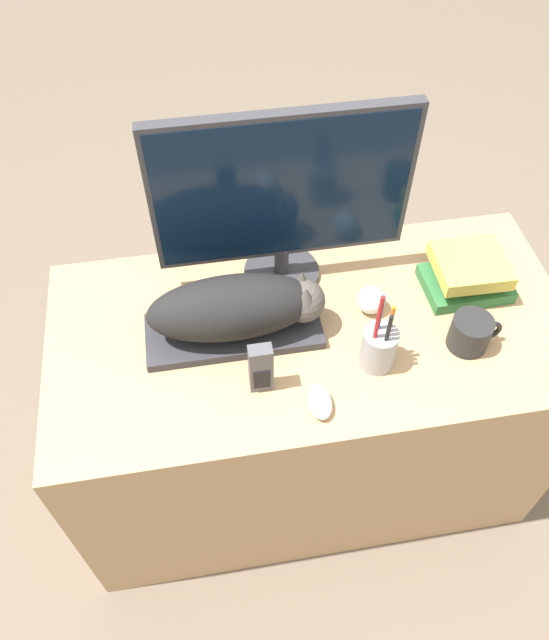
{
  "coord_description": "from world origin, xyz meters",
  "views": [
    {
      "loc": [
        -0.24,
        -0.59,
        1.89
      ],
      "look_at": [
        -0.09,
        0.3,
        0.78
      ],
      "focal_mm": 35.0,
      "sensor_mm": 36.0,
      "label": 1
    }
  ],
  "objects": [
    {
      "name": "book_stack",
      "position": [
        0.41,
        0.37,
        0.77
      ],
      "size": [
        0.21,
        0.16,
        0.1
      ],
      "color": "#2D6B38",
      "rests_on": "desk"
    },
    {
      "name": "cat",
      "position": [
        -0.17,
        0.32,
        0.82
      ],
      "size": [
        0.41,
        0.15,
        0.15
      ],
      "color": "black",
      "rests_on": "keyboard"
    },
    {
      "name": "monitor",
      "position": [
        -0.04,
        0.49,
        0.98
      ],
      "size": [
        0.6,
        0.19,
        0.47
      ],
      "color": "#333338",
      "rests_on": "desk"
    },
    {
      "name": "baseball",
      "position": [
        0.15,
        0.34,
        0.75
      ],
      "size": [
        0.07,
        0.07,
        0.07
      ],
      "color": "silver",
      "rests_on": "desk"
    },
    {
      "name": "phone",
      "position": [
        -0.15,
        0.16,
        0.79
      ],
      "size": [
        0.05,
        0.03,
        0.14
      ],
      "color": "#4C4C51",
      "rests_on": "desk"
    },
    {
      "name": "keyboard",
      "position": [
        -0.19,
        0.32,
        0.73
      ],
      "size": [
        0.41,
        0.16,
        0.02
      ],
      "color": "#2D2D33",
      "rests_on": "desk"
    },
    {
      "name": "ground_plane",
      "position": [
        0.0,
        0.0,
        0.0
      ],
      "size": [
        12.0,
        12.0,
        0.0
      ],
      "primitive_type": "plane",
      "color": "#6B5B4C"
    },
    {
      "name": "desk",
      "position": [
        0.0,
        0.31,
        0.36
      ],
      "size": [
        1.27,
        0.62,
        0.72
      ],
      "color": "tan",
      "rests_on": "ground_plane"
    },
    {
      "name": "coffee_mug",
      "position": [
        0.35,
        0.2,
        0.76
      ],
      "size": [
        0.12,
        0.09,
        0.09
      ],
      "color": "black",
      "rests_on": "desk"
    },
    {
      "name": "pen_cup",
      "position": [
        0.12,
        0.18,
        0.78
      ],
      "size": [
        0.08,
        0.08,
        0.24
      ],
      "color": "#939399",
      "rests_on": "desk"
    },
    {
      "name": "computer_mouse",
      "position": [
        -0.03,
        0.09,
        0.74
      ],
      "size": [
        0.05,
        0.09,
        0.03
      ],
      "color": "silver",
      "rests_on": "desk"
    }
  ]
}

